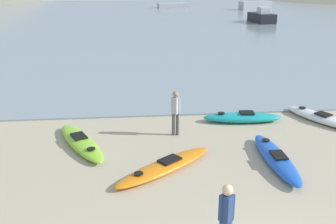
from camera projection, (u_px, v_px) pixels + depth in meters
name	position (u px, v px, depth m)	size (l,w,h in m)	color
bay_water	(150.00, 18.00, 48.26)	(160.00, 70.00, 0.06)	gray
kayak_on_sand_1	(276.00, 158.00, 11.49)	(0.68, 3.40, 0.37)	blue
kayak_on_sand_2	(320.00, 117.00, 14.75)	(2.06, 2.93, 0.35)	white
kayak_on_sand_4	(81.00, 142.00, 12.64)	(2.14, 3.43, 0.31)	#8CCC2D
kayak_on_sand_6	(243.00, 117.00, 14.69)	(2.98, 0.97, 0.40)	teal
kayak_on_sand_7	(165.00, 166.00, 11.08)	(3.21, 2.75, 0.30)	orange
person_near_foreground	(226.00, 216.00, 7.50)	(0.32, 0.28, 1.56)	#384260
person_near_waterline	(176.00, 110.00, 13.26)	(0.32, 0.28, 1.57)	#4C4C4C
moored_boat_0	(255.00, 5.00, 59.41)	(5.07, 2.66, 1.26)	#B2B2B7
moored_boat_1	(173.00, 5.00, 62.55)	(5.21, 2.42, 0.74)	#B2B2B7
moored_boat_4	(262.00, 17.00, 43.82)	(2.30, 3.94, 1.71)	black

